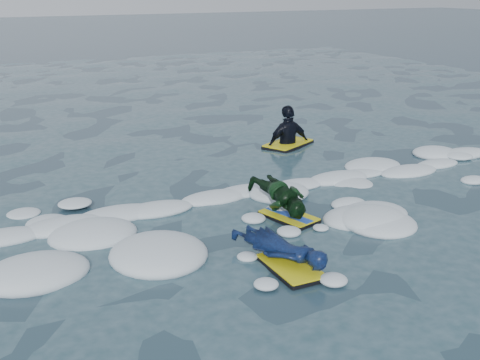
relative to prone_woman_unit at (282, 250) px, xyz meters
name	(u,v)px	position (x,y,z in m)	size (l,w,h in m)	color
ground	(275,231)	(0.41, 0.94, -0.19)	(120.00, 120.00, 0.00)	#1A293E
foam_band	(243,208)	(0.41, 1.97, -0.19)	(12.00, 3.10, 0.30)	white
prone_woman_unit	(282,250)	(0.00, 0.00, 0.00)	(0.94, 1.51, 0.36)	black
prone_child_unit	(283,198)	(0.82, 1.43, 0.08)	(0.76, 1.38, 0.52)	black
waiting_rider_unit	(288,145)	(2.92, 4.87, -0.16)	(1.32, 1.09, 1.74)	black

